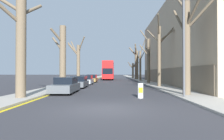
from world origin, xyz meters
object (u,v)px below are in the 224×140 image
street_tree_right_2 (148,59)px  street_tree_right_4 (136,63)px  street_tree_left_2 (78,60)px  parked_car_0 (66,86)px  street_tree_left_0 (20,43)px  lamp_post (182,35)px  parked_car_3 (92,79)px  street_tree_left_1 (62,55)px  double_decker_bus (109,70)px  street_tree_right_0 (186,42)px  parked_car_2 (86,80)px  street_tree_right_1 (159,53)px  parked_car_1 (79,82)px  traffic_bollard (140,91)px  street_tree_right_5 (133,69)px  street_tree_right_3 (140,64)px

street_tree_right_2 → street_tree_right_4: (-0.05, 17.64, 0.05)m
street_tree_left_2 → parked_car_0: (2.16, -17.03, -3.21)m
street_tree_left_0 → parked_car_0: (2.11, 3.92, -3.09)m
street_tree_left_2 → parked_car_0: 17.46m
lamp_post → parked_car_3: bearing=112.1°
street_tree_left_1 → double_decker_bus: bearing=79.4°
street_tree_right_0 → parked_car_2: size_ratio=2.07×
street_tree_right_4 → double_decker_bus: bearing=-175.6°
lamp_post → street_tree_right_4: bearing=89.1°
double_decker_bus → parked_car_2: (-2.59, -19.96, -1.87)m
street_tree_right_1 → street_tree_right_4: size_ratio=0.94×
street_tree_left_0 → parked_car_1: (2.11, 10.11, -3.10)m
parked_car_0 → street_tree_left_0: bearing=-118.3°
street_tree_right_0 → lamp_post: bearing=-119.8°
street_tree_right_4 → parked_car_3: 17.28m
parked_car_3 → traffic_bollard: 22.86m
street_tree_right_5 → street_tree_left_0: bearing=-104.3°
double_decker_bus → traffic_bollard: double_decker_bus is taller
street_tree_left_0 → parked_car_0: size_ratio=1.67×
street_tree_right_2 → parked_car_1: street_tree_right_2 is taller
street_tree_right_1 → street_tree_right_2: (-0.11, 7.80, -0.19)m
street_tree_right_3 → lamp_post: 27.37m
street_tree_left_1 → parked_car_2: size_ratio=1.80×
street_tree_right_4 → parked_car_0: (-9.56, -32.75, -3.40)m
street_tree_right_1 → parked_car_0: bearing=-143.1°
street_tree_right_3 → parked_car_2: street_tree_right_3 is taller
street_tree_left_2 → street_tree_right_5: (11.67, 24.68, -1.20)m
street_tree_left_0 → street_tree_right_1: bearing=43.5°
parked_car_3 → lamp_post: lamp_post is taller
street_tree_left_0 → street_tree_left_2: (-0.05, 20.95, 0.13)m
street_tree_right_1 → street_tree_right_2: bearing=90.8°
street_tree_right_1 → street_tree_right_4: bearing=90.4°
parked_car_2 → street_tree_left_2: bearing=114.3°
street_tree_left_1 → street_tree_right_3: street_tree_right_3 is taller
street_tree_right_4 → street_tree_right_5: 9.06m
parked_car_1 → parked_car_3: parked_car_3 is taller
street_tree_left_2 → street_tree_right_3: bearing=31.0°
street_tree_right_3 → parked_car_3: street_tree_right_3 is taller
street_tree_right_1 → double_decker_bus: size_ratio=0.74×
street_tree_left_2 → street_tree_right_3: size_ratio=0.92×
double_decker_bus → traffic_bollard: size_ratio=10.73×
double_decker_bus → parked_car_0: (-2.59, -32.21, -1.86)m
street_tree_left_0 → street_tree_right_2: size_ratio=0.83×
street_tree_left_1 → street_tree_right_0: size_ratio=0.87×
lamp_post → traffic_bollard: lamp_post is taller
parked_car_0 → parked_car_2: bearing=90.0°
traffic_bollard → double_decker_bus: bearing=95.6°
parked_car_0 → parked_car_3: 18.76m
parked_car_0 → traffic_bollard: (6.06, -3.28, -0.13)m
street_tree_right_0 → street_tree_right_2: street_tree_right_2 is taller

